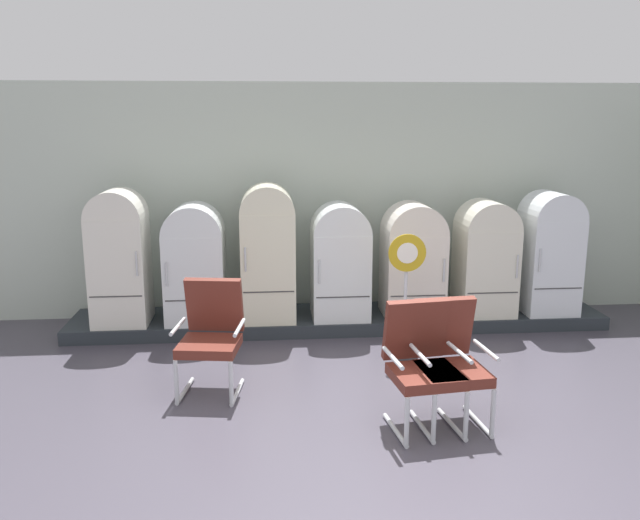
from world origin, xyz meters
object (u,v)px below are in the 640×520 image
at_px(refrigerator_4, 413,257).
at_px(sign_stand, 405,302).
at_px(refrigerator_2, 268,248).
at_px(armchair_left, 211,331).
at_px(refrigerator_3, 340,258).
at_px(armchair_center, 422,359).
at_px(refrigerator_6, 549,249).
at_px(refrigerator_5, 486,255).
at_px(armchair_right, 448,356).
at_px(refrigerator_1, 195,260).
at_px(refrigerator_0, 119,253).

bearing_deg(refrigerator_4, sign_stand, -106.82).
relative_size(refrigerator_2, armchair_left, 1.53).
height_order(refrigerator_3, armchair_center, refrigerator_3).
bearing_deg(refrigerator_4, refrigerator_6, 0.08).
bearing_deg(armchair_left, sign_stand, 18.89).
bearing_deg(refrigerator_6, refrigerator_5, -179.52).
bearing_deg(refrigerator_5, refrigerator_2, 179.74).
height_order(refrigerator_5, armchair_right, refrigerator_5).
distance_m(refrigerator_2, armchair_left, 1.83).
xyz_separation_m(refrigerator_2, refrigerator_3, (0.86, -0.01, -0.14)).
height_order(refrigerator_1, sign_stand, refrigerator_1).
xyz_separation_m(armchair_right, sign_stand, (-0.03, 1.52, 0.03)).
relative_size(refrigerator_4, armchair_center, 1.30).
height_order(refrigerator_1, refrigerator_5, same).
relative_size(refrigerator_0, refrigerator_1, 1.13).
relative_size(armchair_right, sign_stand, 0.78).
distance_m(armchair_right, sign_stand, 1.52).
distance_m(refrigerator_5, sign_stand, 1.59).
xyz_separation_m(refrigerator_2, sign_stand, (1.45, -1.01, -0.41)).
bearing_deg(refrigerator_0, refrigerator_2, 0.77).
distance_m(refrigerator_4, refrigerator_6, 1.71).
bearing_deg(armchair_center, refrigerator_0, 139.39).
xyz_separation_m(armchair_left, sign_stand, (2.00, 0.68, 0.03)).
distance_m(refrigerator_0, armchair_right, 4.09).
xyz_separation_m(refrigerator_1, refrigerator_6, (4.32, 0.00, 0.06)).
height_order(refrigerator_1, refrigerator_3, refrigerator_1).
bearing_deg(refrigerator_6, armchair_left, -157.15).
height_order(refrigerator_4, armchair_right, refrigerator_4).
xyz_separation_m(refrigerator_0, armchair_center, (2.97, -2.55, -0.41)).
bearing_deg(refrigerator_5, armchair_right, -114.94).
distance_m(armchair_center, sign_stand, 1.57).
bearing_deg(armchair_left, refrigerator_0, 125.06).
bearing_deg(refrigerator_6, armchair_right, -128.00).
distance_m(refrigerator_1, armchair_left, 1.74).
xyz_separation_m(refrigerator_2, armchair_left, (-0.55, -1.69, -0.43)).
height_order(refrigerator_0, refrigerator_4, refrigerator_0).
xyz_separation_m(refrigerator_4, sign_stand, (-0.30, -1.00, -0.27)).
height_order(refrigerator_3, armchair_right, refrigerator_3).
distance_m(refrigerator_5, armchair_center, 2.94).
bearing_deg(refrigerator_5, refrigerator_0, -179.86).
relative_size(refrigerator_2, armchair_center, 1.53).
height_order(refrigerator_5, sign_stand, refrigerator_5).
distance_m(refrigerator_6, sign_stand, 2.27).
height_order(refrigerator_2, refrigerator_5, refrigerator_2).
bearing_deg(sign_stand, refrigerator_6, 26.58).
xyz_separation_m(refrigerator_3, armchair_center, (0.38, -2.56, -0.30)).
distance_m(refrigerator_5, armchair_right, 2.79).
bearing_deg(refrigerator_1, refrigerator_5, -0.07).
bearing_deg(refrigerator_4, armchair_center, -101.17).
relative_size(refrigerator_4, sign_stand, 1.02).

